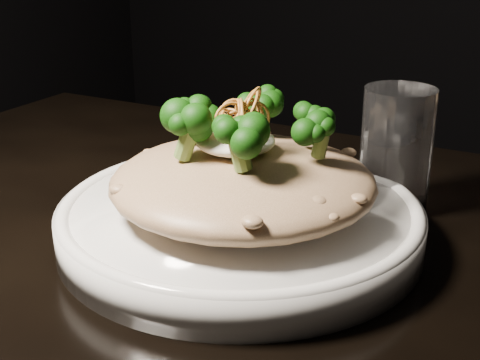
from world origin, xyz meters
name	(u,v)px	position (x,y,z in m)	size (l,w,h in m)	color
plate	(240,222)	(-0.05, 0.07, 0.77)	(0.31, 0.31, 0.03)	silver
risotto	(243,181)	(-0.05, 0.06, 0.81)	(0.22, 0.22, 0.05)	brown
broccoli	(248,123)	(-0.05, 0.07, 0.85)	(0.13, 0.13, 0.05)	black
cheese	(235,141)	(-0.06, 0.06, 0.84)	(0.07, 0.07, 0.02)	white
shallots	(239,108)	(-0.05, 0.07, 0.87)	(0.06, 0.06, 0.04)	brown
drinking_glass	(396,150)	(0.04, 0.20, 0.81)	(0.07, 0.07, 0.12)	silver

